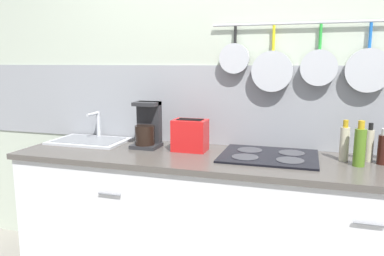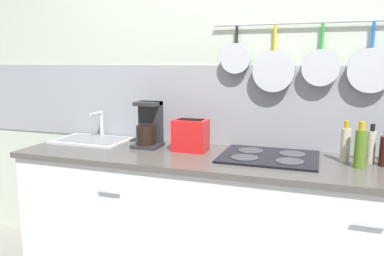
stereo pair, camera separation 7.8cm
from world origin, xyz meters
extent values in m
cube|color=#B2BCA8|center=(0.00, 0.36, 1.30)|extent=(7.20, 0.06, 2.60)
cube|color=gray|center=(0.00, 0.36, 1.16)|extent=(7.20, 0.07, 0.54)
cylinder|color=#B7BABF|center=(0.44, 0.31, 1.68)|extent=(1.34, 0.02, 0.02)
cylinder|color=black|center=(-0.09, 0.31, 1.62)|extent=(0.02, 0.02, 0.11)
cylinder|color=#B7BABF|center=(-0.09, 0.29, 1.47)|extent=(0.19, 0.04, 0.19)
cylinder|color=gold|center=(0.16, 0.31, 1.59)|extent=(0.02, 0.02, 0.15)
cylinder|color=#B7BABF|center=(0.16, 0.28, 1.39)|extent=(0.25, 0.05, 0.25)
cylinder|color=green|center=(0.43, 0.31, 1.60)|extent=(0.02, 0.02, 0.15)
cylinder|color=#B7BABF|center=(0.43, 0.29, 1.41)|extent=(0.22, 0.04, 0.22)
cylinder|color=#1959B2|center=(0.71, 0.31, 1.60)|extent=(0.02, 0.02, 0.14)
cylinder|color=#B7BABF|center=(0.71, 0.29, 1.40)|extent=(0.26, 0.04, 0.26)
cube|color=silver|center=(0.00, 0.00, 0.43)|extent=(2.72, 0.60, 0.85)
cylinder|color=slate|center=(-0.68, -0.31, 0.70)|extent=(0.14, 0.01, 0.01)
cylinder|color=slate|center=(0.68, -0.31, 0.70)|extent=(0.14, 0.01, 0.01)
cube|color=#4C4742|center=(0.00, 0.00, 0.87)|extent=(2.76, 0.64, 0.03)
cube|color=#B7BABF|center=(-1.08, 0.13, 0.90)|extent=(0.52, 0.34, 0.01)
cube|color=slate|center=(-1.08, 0.13, 0.91)|extent=(0.44, 0.27, 0.00)
cylinder|color=#B7BABF|center=(-1.08, 0.26, 0.99)|extent=(0.03, 0.03, 0.20)
cylinder|color=#B7BABF|center=(-1.08, 0.19, 1.08)|extent=(0.02, 0.14, 0.02)
cube|color=#262628|center=(-0.63, 0.09, 0.90)|extent=(0.18, 0.17, 0.02)
cube|color=#262628|center=(-0.63, 0.15, 1.04)|extent=(0.16, 0.06, 0.30)
cylinder|color=black|center=(-0.63, 0.07, 0.98)|extent=(0.13, 0.13, 0.13)
cube|color=#262628|center=(-0.63, 0.11, 1.18)|extent=(0.16, 0.13, 0.02)
cube|color=red|center=(-0.32, 0.09, 0.99)|extent=(0.21, 0.15, 0.20)
cube|color=black|center=(-0.32, 0.07, 1.09)|extent=(0.16, 0.03, 0.00)
cube|color=black|center=(-0.32, 0.12, 1.09)|extent=(0.16, 0.03, 0.00)
cube|color=black|center=(-0.44, 0.09, 1.03)|extent=(0.02, 0.02, 0.02)
cube|color=black|center=(0.17, 0.08, 0.89)|extent=(0.56, 0.46, 0.01)
cylinder|color=#38383D|center=(0.05, -0.01, 0.90)|extent=(0.16, 0.16, 0.00)
cylinder|color=#38383D|center=(0.30, -0.01, 0.90)|extent=(0.16, 0.16, 0.00)
cylinder|color=#38383D|center=(0.05, 0.17, 0.90)|extent=(0.16, 0.16, 0.00)
cylinder|color=#38383D|center=(0.30, 0.17, 0.90)|extent=(0.16, 0.16, 0.00)
cylinder|color=#BFB799|center=(0.59, 0.12, 0.99)|extent=(0.05, 0.05, 0.19)
cylinder|color=#B28C19|center=(0.59, 0.12, 1.10)|extent=(0.03, 0.03, 0.04)
cylinder|color=#4C721E|center=(0.66, 0.02, 0.99)|extent=(0.06, 0.06, 0.20)
cylinder|color=#B28C19|center=(0.66, 0.02, 1.12)|extent=(0.03, 0.03, 0.04)
cylinder|color=#BFB799|center=(0.72, 0.15, 0.98)|extent=(0.05, 0.05, 0.18)
cylinder|color=black|center=(0.72, 0.15, 1.09)|extent=(0.02, 0.02, 0.04)
camera|label=1|loc=(0.37, -2.12, 1.44)|focal=35.00mm
camera|label=2|loc=(0.45, -2.10, 1.44)|focal=35.00mm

